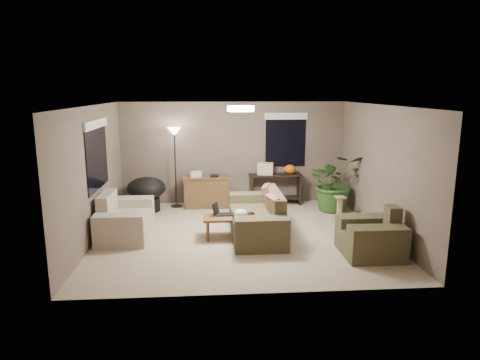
{
  "coord_description": "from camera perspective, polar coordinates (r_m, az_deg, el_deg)",
  "views": [
    {
      "loc": [
        -0.6,
        -7.96,
        2.78
      ],
      "look_at": [
        0.0,
        0.2,
        1.05
      ],
      "focal_mm": 32.0,
      "sensor_mm": 36.0,
      "label": 1
    }
  ],
  "objects": [
    {
      "name": "papasan_chair",
      "position": [
        10.16,
        -12.36,
        -1.51
      ],
      "size": [
        0.9,
        0.9,
        0.8
      ],
      "color": "black",
      "rests_on": "ground"
    },
    {
      "name": "armchair",
      "position": [
        7.71,
        17.11,
        -7.41
      ],
      "size": [
        0.95,
        1.0,
        0.85
      ],
      "color": "brown",
      "rests_on": "ground"
    },
    {
      "name": "pumpkin",
      "position": [
        10.58,
        6.64,
        1.42
      ],
      "size": [
        0.37,
        0.37,
        0.23
      ],
      "primitive_type": "ellipsoid",
      "rotation": [
        0.0,
        0.0,
        -0.42
      ],
      "color": "orange",
      "rests_on": "console_table"
    },
    {
      "name": "loveseat",
      "position": [
        8.62,
        -15.19,
        -5.24
      ],
      "size": [
        0.9,
        1.6,
        0.85
      ],
      "color": "beige",
      "rests_on": "ground"
    },
    {
      "name": "cat_scratching_post",
      "position": [
        9.65,
        13.13,
        -3.8
      ],
      "size": [
        0.32,
        0.32,
        0.5
      ],
      "color": "tan",
      "rests_on": "ground"
    },
    {
      "name": "main_sofa",
      "position": [
        8.42,
        2.44,
        -5.25
      ],
      "size": [
        0.95,
        2.2,
        0.85
      ],
      "color": "brown",
      "rests_on": "ground"
    },
    {
      "name": "throw_pillows",
      "position": [
        8.36,
        4.2,
        -2.87
      ],
      "size": [
        0.34,
        1.39,
        0.47
      ],
      "color": "#8C7251",
      "rests_on": "main_sofa"
    },
    {
      "name": "window_left",
      "position": [
        8.59,
        -18.57,
        4.66
      ],
      "size": [
        0.05,
        1.56,
        1.33
      ],
      "color": "black",
      "rests_on": "room_shell"
    },
    {
      "name": "coffee_table",
      "position": [
        8.19,
        -1.4,
        -5.26
      ],
      "size": [
        1.0,
        0.55,
        0.42
      ],
      "color": "brown",
      "rests_on": "ground"
    },
    {
      "name": "laptop",
      "position": [
        8.25,
        -2.61,
        -4.27
      ],
      "size": [
        0.4,
        0.24,
        0.24
      ],
      "color": "black",
      "rests_on": "coffee_table"
    },
    {
      "name": "room_shell",
      "position": [
        8.13,
        0.1,
        1.09
      ],
      "size": [
        5.5,
        5.5,
        5.5
      ],
      "color": "tan",
      "rests_on": "ground"
    },
    {
      "name": "desk",
      "position": [
        10.33,
        -4.5,
        -1.55
      ],
      "size": [
        1.1,
        0.5,
        0.75
      ],
      "color": "brown",
      "rests_on": "ground"
    },
    {
      "name": "cardboard_box",
      "position": [
        10.48,
        3.42,
        1.53
      ],
      "size": [
        0.43,
        0.35,
        0.28
      ],
      "primitive_type": "cube",
      "rotation": [
        0.0,
        0.0,
        -0.21
      ],
      "color": "beige",
      "rests_on": "console_table"
    },
    {
      "name": "floor_lamp",
      "position": [
        10.22,
        -8.73,
        5.16
      ],
      "size": [
        0.32,
        0.32,
        1.91
      ],
      "color": "black",
      "rests_on": "ground"
    },
    {
      "name": "console_table",
      "position": [
        10.6,
        4.72,
        -0.87
      ],
      "size": [
        1.3,
        0.4,
        0.75
      ],
      "color": "black",
      "rests_on": "ground"
    },
    {
      "name": "plastic_bag",
      "position": [
        8.02,
        0.08,
        -4.52
      ],
      "size": [
        0.32,
        0.3,
        0.18
      ],
      "primitive_type": "ellipsoid",
      "rotation": [
        0.0,
        0.0,
        0.36
      ],
      "color": "white",
      "rests_on": "coffee_table"
    },
    {
      "name": "houseplant",
      "position": [
        10.17,
        12.52,
        -1.14
      ],
      "size": [
        1.22,
        1.36,
        1.06
      ],
      "primitive_type": "imported",
      "color": "#2D5923",
      "rests_on": "ground"
    },
    {
      "name": "window_back",
      "position": [
        10.66,
        6.13,
        6.52
      ],
      "size": [
        1.06,
        0.05,
        1.33
      ],
      "color": "black",
      "rests_on": "room_shell"
    },
    {
      "name": "desk_papers",
      "position": [
        10.23,
        -5.41,
        0.73
      ],
      "size": [
        0.7,
        0.29,
        0.12
      ],
      "color": "silver",
      "rests_on": "desk"
    },
    {
      "name": "ceiling_fixture",
      "position": [
        7.99,
        0.11,
        9.5
      ],
      "size": [
        0.5,
        0.5,
        0.1
      ],
      "primitive_type": "cylinder",
      "color": "white",
      "rests_on": "room_shell"
    }
  ]
}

